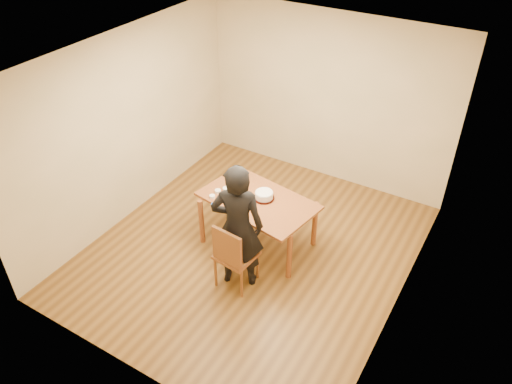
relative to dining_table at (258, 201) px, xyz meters
The scene contains 16 objects.
room_shell 0.64m from the dining_table, 89.12° to the left, with size 4.00×4.50×2.70m.
dining_table is the anchor object (origin of this frame).
dining_chair 0.84m from the dining_table, 79.05° to the right, with size 0.45×0.45×0.04m, color brown.
cake_plate 0.09m from the dining_table, 44.18° to the left, with size 0.27×0.27×0.02m, color #B31B0B.
cake 0.11m from the dining_table, 44.18° to the left, with size 0.24×0.24×0.08m, color white.
frosting_dome 0.15m from the dining_table, 44.18° to the left, with size 0.23×0.23×0.03m, color white.
frosting_tub 0.48m from the dining_table, 113.92° to the right, with size 0.08×0.08×0.07m, color white.
frosting_lid 0.57m from the dining_table, 138.58° to the right, with size 0.10×0.10×0.01m, color #194CA8.
frosting_dollop 0.57m from the dining_table, 138.58° to the right, with size 0.04×0.04×0.02m, color white.
ramekin_green 0.61m from the dining_table, 153.48° to the right, with size 0.07×0.07×0.04m, color white.
ramekin_yellow 0.48m from the dining_table, behind, with size 0.09×0.09×0.04m, color white.
ramekin_multi 0.56m from the dining_table, 165.97° to the right, with size 0.08×0.08×0.04m, color white.
candy_box_pink 0.67m from the dining_table, 156.67° to the left, with size 0.13×0.06×0.02m, color #E636AA.
candy_box_green 0.68m from the dining_table, 156.52° to the left, with size 0.14×0.07×0.02m, color green.
spatula 0.52m from the dining_table, 120.85° to the right, with size 0.15×0.01×0.01m, color black.
person 0.76m from the dining_table, 78.39° to the right, with size 0.63×0.41×1.72m, color black.
Camera 1 is at (2.67, -4.37, 4.63)m, focal length 35.00 mm.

